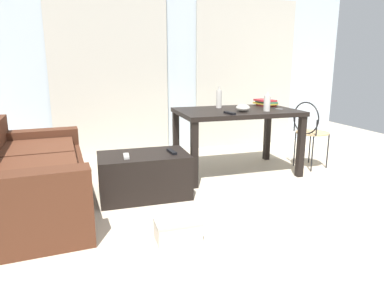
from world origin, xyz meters
TOP-DOWN VIEW (x-y plane):
  - ground_plane at (0.00, 1.24)m, footprint 7.86×7.86m
  - wall_back at (0.00, 3.27)m, footprint 5.39×0.10m
  - curtains at (0.00, 3.19)m, footprint 3.68×0.03m
  - couch at (-1.92, 1.40)m, footprint 1.04×1.86m
  - coffee_table at (-0.87, 1.42)m, footprint 0.86×0.52m
  - craft_table at (0.31, 1.89)m, footprint 1.38×0.88m
  - wire_chair at (1.24, 1.77)m, footprint 0.40×0.43m
  - bottle_near at (0.17, 2.10)m, footprint 0.07×0.07m
  - bottle_far at (0.58, 1.67)m, footprint 0.08×0.08m
  - bowl at (0.30, 1.71)m, footprint 0.16×0.16m
  - book_stack at (0.81, 2.12)m, footprint 0.23×0.32m
  - tv_remote_on_table at (0.08, 1.57)m, footprint 0.08×0.17m
  - scissors at (0.79, 1.82)m, footprint 0.10×0.12m
  - tv_remote_primary at (-0.60, 1.39)m, footprint 0.06×0.19m
  - tv_remote_secondary at (-1.04, 1.35)m, footprint 0.06×0.17m
  - shoebox at (-0.78, 0.48)m, footprint 0.34×0.21m

SIDE VIEW (x-z plane):
  - ground_plane at x=0.00m, z-range 0.00..0.00m
  - shoebox at x=-0.78m, z-range 0.00..0.16m
  - coffee_table at x=-0.87m, z-range 0.00..0.43m
  - couch at x=-1.92m, z-range -0.08..0.67m
  - tv_remote_secondary at x=-1.04m, z-range 0.43..0.45m
  - tv_remote_primary at x=-0.60m, z-range 0.43..0.45m
  - wire_chair at x=1.24m, z-range 0.10..0.94m
  - craft_table at x=0.31m, z-range 0.28..1.04m
  - scissors at x=0.79m, z-range 0.76..0.76m
  - tv_remote_on_table at x=0.08m, z-range 0.76..0.78m
  - bowl at x=0.30m, z-range 0.76..0.84m
  - book_stack at x=0.81m, z-range 0.76..0.84m
  - bottle_far at x=0.58m, z-range 0.75..0.96m
  - bottle_near at x=0.17m, z-range 0.74..1.00m
  - curtains at x=0.00m, z-range 0.00..2.23m
  - wall_back at x=0.00m, z-range 0.00..2.43m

